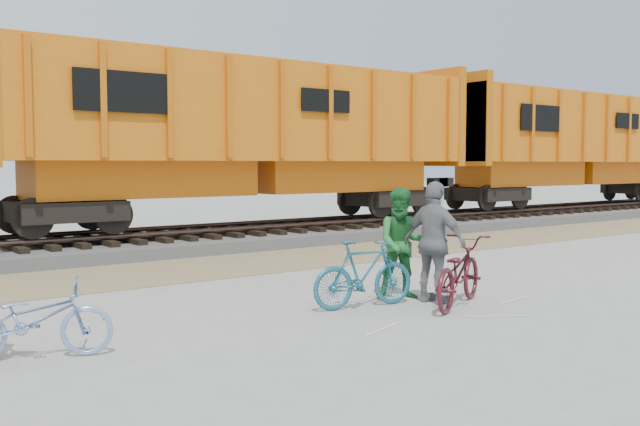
# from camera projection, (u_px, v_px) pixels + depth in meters

# --- Properties ---
(ground) EXTENTS (120.00, 120.00, 0.00)m
(ground) POSITION_uv_depth(u_px,v_px,m) (396.00, 310.00, 10.61)
(ground) COLOR #9E9E99
(ground) RESTS_ON ground
(gravel_strip) EXTENTS (120.00, 3.00, 0.02)m
(gravel_strip) POSITION_uv_depth(u_px,v_px,m) (216.00, 267.00, 14.97)
(gravel_strip) COLOR #927B5B
(gravel_strip) RESTS_ON ground
(ballast_bed) EXTENTS (120.00, 4.00, 0.30)m
(ballast_bed) POSITION_uv_depth(u_px,v_px,m) (147.00, 245.00, 17.74)
(ballast_bed) COLOR slate
(ballast_bed) RESTS_ON ground
(track) EXTENTS (120.00, 2.60, 0.24)m
(track) POSITION_uv_depth(u_px,v_px,m) (147.00, 232.00, 17.72)
(track) COLOR black
(track) RESTS_ON ballast_bed
(hopper_car_center) EXTENTS (14.00, 3.13, 4.65)m
(hopper_car_center) POSITION_uv_depth(u_px,v_px,m) (250.00, 133.00, 19.36)
(hopper_car_center) COLOR black
(hopper_car_center) RESTS_ON track
(hopper_car_right) EXTENTS (14.00, 3.13, 4.65)m
(hopper_car_right) POSITION_uv_depth(u_px,v_px,m) (571.00, 143.00, 28.42)
(hopper_car_right) COLOR black
(hopper_car_right) RESTS_ON track
(bicycle_blue) EXTENTS (1.79, 1.18, 0.89)m
(bicycle_blue) POSITION_uv_depth(u_px,v_px,m) (34.00, 320.00, 7.91)
(bicycle_blue) COLOR #7C96CC
(bicycle_blue) RESTS_ON ground
(bicycle_teal) EXTENTS (1.77, 0.76, 1.03)m
(bicycle_teal) POSITION_uv_depth(u_px,v_px,m) (364.00, 274.00, 10.73)
(bicycle_teal) COLOR #1F6074
(bicycle_teal) RESTS_ON ground
(bicycle_maroon) EXTENTS (2.11, 1.49, 1.05)m
(bicycle_maroon) POSITION_uv_depth(u_px,v_px,m) (458.00, 272.00, 10.84)
(bicycle_maroon) COLOR #4C141D
(bicycle_maroon) RESTS_ON ground
(person_man) EXTENTS (1.10, 1.07, 1.78)m
(person_man) POSITION_uv_depth(u_px,v_px,m) (403.00, 243.00, 11.47)
(person_man) COLOR #21692D
(person_man) RESTS_ON ground
(person_woman) EXTENTS (0.61, 1.17, 1.90)m
(person_woman) POSITION_uv_depth(u_px,v_px,m) (435.00, 242.00, 11.07)
(person_woman) COLOR slate
(person_woman) RESTS_ON ground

